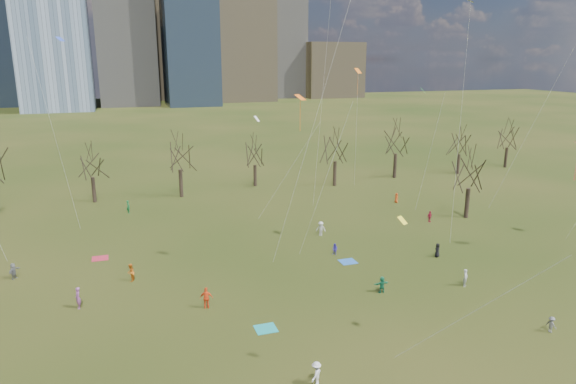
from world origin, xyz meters
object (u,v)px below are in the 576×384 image
object	(u,v)px
blanket_teal	(266,329)
person_4	(206,298)
blanket_navy	(348,262)
person_1	(465,278)
blanket_crimson	(100,258)

from	to	relation	value
blanket_teal	person_4	size ratio (longest dim) A/B	0.89
blanket_navy	person_4	size ratio (longest dim) A/B	0.89
blanket_teal	person_1	xyz separation A→B (m)	(18.87, 1.47, 0.79)
blanket_crimson	person_4	bearing A→B (deg)	-59.40
blanket_teal	blanket_crimson	size ratio (longest dim) A/B	1.00
blanket_crimson	person_4	size ratio (longest dim) A/B	0.89
blanket_teal	blanket_crimson	distance (m)	22.32
blanket_teal	blanket_navy	xyz separation A→B (m)	(11.45, 9.98, 0.00)
blanket_navy	blanket_crimson	xyz separation A→B (m)	(-23.41, 8.86, 0.00)
blanket_navy	blanket_crimson	size ratio (longest dim) A/B	1.00
blanket_teal	person_4	bearing A→B (deg)	127.43
blanket_crimson	person_4	world-z (taller)	person_4
person_1	blanket_navy	bearing A→B (deg)	89.27
blanket_navy	person_4	xyz separation A→B (m)	(-15.04, -5.29, 0.89)
blanket_crimson	person_1	size ratio (longest dim) A/B	1.00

